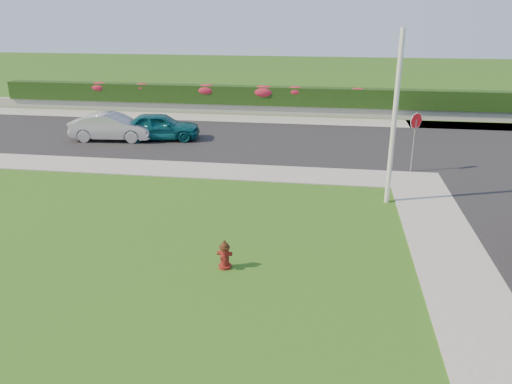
% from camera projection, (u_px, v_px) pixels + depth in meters
% --- Properties ---
extents(ground, '(120.00, 120.00, 0.00)m').
position_uv_depth(ground, '(160.00, 291.00, 11.54)').
color(ground, black).
rests_on(ground, ground).
extents(street_far, '(26.00, 8.00, 0.04)m').
position_uv_depth(street_far, '(156.00, 137.00, 25.21)').
color(street_far, black).
rests_on(street_far, ground).
extents(sidewalk_right, '(2.00, 20.00, 0.04)m').
position_uv_depth(sidewalk_right, '(508.00, 383.00, 8.69)').
color(sidewalk_right, gray).
rests_on(sidewalk_right, ground).
extents(sidewalk_far, '(24.00, 2.00, 0.04)m').
position_uv_depth(sidewalk_far, '(93.00, 165.00, 20.71)').
color(sidewalk_far, gray).
rests_on(sidewalk_far, ground).
extents(curb_corner, '(2.00, 2.00, 0.04)m').
position_uv_depth(curb_corner, '(415.00, 180.00, 18.89)').
color(curb_corner, gray).
rests_on(curb_corner, ground).
extents(sidewalk_beyond, '(34.00, 2.00, 0.04)m').
position_uv_depth(sidewalk_beyond, '(250.00, 119.00, 29.29)').
color(sidewalk_beyond, gray).
rests_on(sidewalk_beyond, ground).
extents(retaining_wall, '(34.00, 0.40, 0.60)m').
position_uv_depth(retaining_wall, '(254.00, 109.00, 30.58)').
color(retaining_wall, gray).
rests_on(retaining_wall, ground).
extents(hedge, '(32.00, 0.90, 1.10)m').
position_uv_depth(hedge, '(254.00, 95.00, 30.38)').
color(hedge, black).
rests_on(hedge, retaining_wall).
extents(fire_hydrant, '(0.38, 0.36, 0.75)m').
position_uv_depth(fire_hydrant, '(225.00, 255.00, 12.46)').
color(fire_hydrant, '#590F0D').
rests_on(fire_hydrant, ground).
extents(sedan_teal, '(4.10, 2.25, 1.32)m').
position_uv_depth(sedan_teal, '(160.00, 126.00, 24.45)').
color(sedan_teal, '#0B4B55').
rests_on(sedan_teal, street_far).
extents(sedan_silver, '(4.08, 1.71, 1.31)m').
position_uv_depth(sedan_silver, '(112.00, 127.00, 24.37)').
color(sedan_silver, '#9FA1A6').
rests_on(sedan_silver, street_far).
extents(utility_pole, '(0.16, 0.16, 5.61)m').
position_uv_depth(utility_pole, '(394.00, 120.00, 15.88)').
color(utility_pole, silver).
rests_on(utility_pole, ground).
extents(stop_sign, '(0.50, 0.44, 2.40)m').
position_uv_depth(stop_sign, '(415.00, 129.00, 19.29)').
color(stop_sign, slate).
rests_on(stop_sign, ground).
extents(flower_clump_a, '(1.31, 0.84, 0.66)m').
position_uv_depth(flower_clump_a, '(100.00, 87.00, 31.57)').
color(flower_clump_a, '#A71C31').
rests_on(flower_clump_a, hedge).
extents(flower_clump_b, '(1.12, 0.72, 0.56)m').
position_uv_depth(flower_clump_b, '(142.00, 88.00, 31.16)').
color(flower_clump_b, '#A71C31').
rests_on(flower_clump_b, hedge).
extents(flower_clump_c, '(1.40, 0.90, 0.70)m').
position_uv_depth(flower_clump_c, '(206.00, 90.00, 30.60)').
color(flower_clump_c, '#A71C31').
rests_on(flower_clump_c, hedge).
extents(flower_clump_d, '(1.51, 0.97, 0.76)m').
position_uv_depth(flower_clump_d, '(264.00, 92.00, 30.11)').
color(flower_clump_d, '#A71C31').
rests_on(flower_clump_d, hedge).
extents(flower_clump_e, '(1.21, 0.78, 0.61)m').
position_uv_depth(flower_clump_e, '(295.00, 91.00, 29.82)').
color(flower_clump_e, '#A71C31').
rests_on(flower_clump_e, hedge).
extents(flower_clump_f, '(1.09, 0.70, 0.55)m').
position_uv_depth(flower_clump_f, '(358.00, 92.00, 29.30)').
color(flower_clump_f, '#A71C31').
rests_on(flower_clump_f, hedge).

